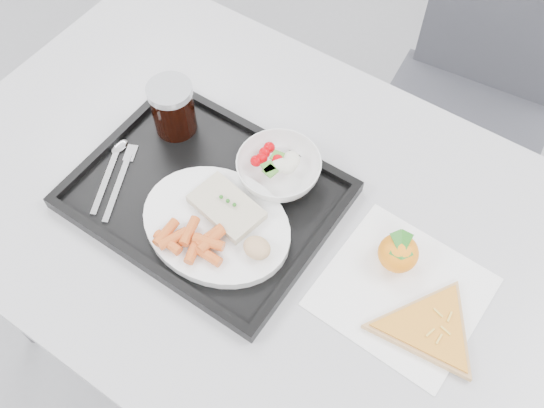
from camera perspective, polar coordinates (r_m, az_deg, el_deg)
name	(u,v)px	position (r m, az deg, el deg)	size (l,w,h in m)	color
table	(251,222)	(1.15, -2.01, -1.72)	(1.20, 0.80, 0.75)	silver
chair	(478,89)	(1.64, 18.85, 10.17)	(0.46, 0.46, 0.93)	#38393F
tray	(206,196)	(1.10, -6.24, 0.74)	(0.45, 0.35, 0.03)	black
dinner_plate	(217,225)	(1.04, -5.24, -1.95)	(0.27, 0.27, 0.02)	white
fish_fillet	(226,207)	(1.04, -4.31, -0.27)	(0.14, 0.10, 0.02)	beige
bread_roll	(257,248)	(0.99, -1.43, -4.14)	(0.06, 0.05, 0.03)	tan
salad_bowl	(279,169)	(1.09, 0.65, 3.29)	(0.15, 0.15, 0.05)	white
cola_glass	(173,107)	(1.15, -9.33, 8.97)	(0.08, 0.08, 0.11)	black
cutlery	(116,168)	(1.15, -14.46, 3.30)	(0.12, 0.16, 0.01)	silver
napkin	(402,292)	(1.03, 12.14, -8.08)	(0.26, 0.25, 0.00)	white
tangerine	(398,253)	(1.02, 11.80, -4.53)	(0.09, 0.09, 0.07)	orange
pizza_slice	(430,328)	(1.00, 14.63, -11.23)	(0.30, 0.30, 0.02)	tan
carrot_pile	(192,241)	(1.01, -7.55, -3.45)	(0.12, 0.09, 0.03)	#D15822
salad_contents	(281,161)	(1.08, 0.88, 4.08)	(0.08, 0.07, 0.03)	#C40007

